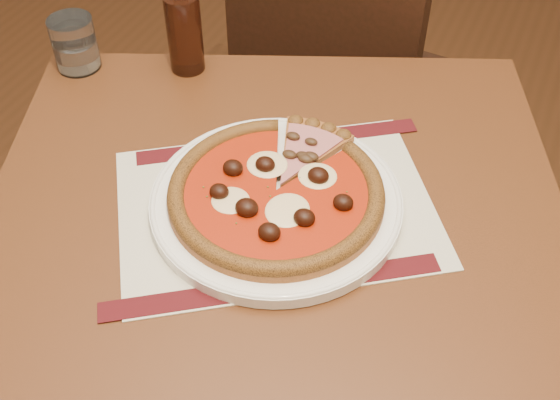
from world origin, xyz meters
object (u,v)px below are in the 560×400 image
object	(u,v)px
chair_far	(337,80)
plate	(276,202)
bottle	(184,29)
table	(274,273)
water_glass	(74,44)
pizza	(276,192)

from	to	relation	value
chair_far	plate	distance (m)	0.70
chair_far	bottle	distance (m)	0.53
table	water_glass	bearing A→B (deg)	155.88
table	chair_far	world-z (taller)	chair_far
chair_far	plate	bearing A→B (deg)	107.10
water_glass	pizza	bearing A→B (deg)	-21.29
chair_far	water_glass	bearing A→B (deg)	61.48
plate	pizza	size ratio (longest dim) A/B	1.17
pizza	chair_far	bearing A→B (deg)	101.66
water_glass	bottle	world-z (taller)	bottle
plate	water_glass	size ratio (longest dim) A/B	3.81
plate	water_glass	world-z (taller)	water_glass
table	water_glass	distance (m)	0.52
water_glass	bottle	distance (m)	0.19
pizza	plate	bearing A→B (deg)	91.15
table	pizza	xyz separation A→B (m)	(-0.01, 0.03, 0.13)
table	pizza	size ratio (longest dim) A/B	3.56
chair_far	bottle	bearing A→B (deg)	75.84
table	chair_far	xyz separation A→B (m)	(-0.14, 0.67, -0.14)
chair_far	plate	size ratio (longest dim) A/B	2.58
plate	water_glass	bearing A→B (deg)	158.75
table	water_glass	size ratio (longest dim) A/B	11.60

